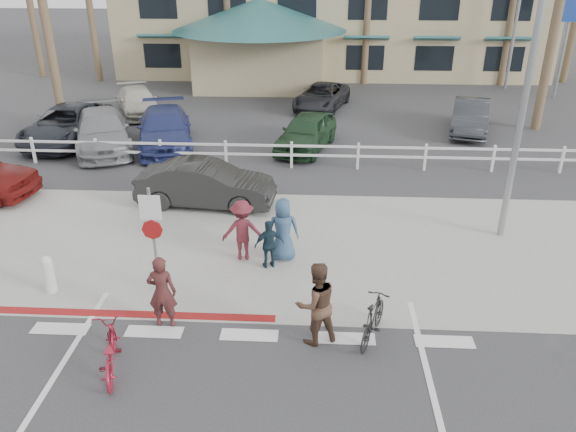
# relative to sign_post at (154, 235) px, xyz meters

# --- Properties ---
(ground) EXTENTS (140.00, 140.00, 0.00)m
(ground) POSITION_rel_sign_post_xyz_m (2.30, -2.20, -1.45)
(ground) COLOR #333335
(sidewalk_plaza) EXTENTS (22.00, 7.00, 0.01)m
(sidewalk_plaza) POSITION_rel_sign_post_xyz_m (2.30, 2.30, -1.44)
(sidewalk_plaza) COLOR gray
(sidewalk_plaza) RESTS_ON ground
(cross_street) EXTENTS (40.00, 5.00, 0.01)m
(cross_street) POSITION_rel_sign_post_xyz_m (2.30, 6.30, -1.45)
(cross_street) COLOR #333335
(cross_street) RESTS_ON ground
(parking_lot) EXTENTS (50.00, 16.00, 0.01)m
(parking_lot) POSITION_rel_sign_post_xyz_m (2.30, 15.80, -1.45)
(parking_lot) COLOR #333335
(parking_lot) RESTS_ON ground
(curb_red) EXTENTS (7.00, 0.25, 0.02)m
(curb_red) POSITION_rel_sign_post_xyz_m (-0.70, -1.00, -1.44)
(curb_red) COLOR maroon
(curb_red) RESTS_ON ground
(rail_fence) EXTENTS (29.40, 0.16, 1.00)m
(rail_fence) POSITION_rel_sign_post_xyz_m (2.80, 8.30, -0.95)
(rail_fence) COLOR silver
(rail_fence) RESTS_ON ground
(sign_post) EXTENTS (0.50, 0.10, 2.90)m
(sign_post) POSITION_rel_sign_post_xyz_m (0.00, 0.00, 0.00)
(sign_post) COLOR gray
(sign_post) RESTS_ON ground
(bollard_0) EXTENTS (0.26, 0.26, 0.95)m
(bollard_0) POSITION_rel_sign_post_xyz_m (-2.50, -0.20, -0.97)
(bollard_0) COLOR silver
(bollard_0) RESTS_ON ground
(streetlight_0) EXTENTS (0.60, 2.00, 9.00)m
(streetlight_0) POSITION_rel_sign_post_xyz_m (8.80, 3.30, 3.05)
(streetlight_0) COLOR gray
(streetlight_0) RESTS_ON ground
(streetlight_1) EXTENTS (0.60, 2.00, 9.50)m
(streetlight_1) POSITION_rel_sign_post_xyz_m (14.30, 21.80, 3.30)
(streetlight_1) COLOR gray
(streetlight_1) RESTS_ON ground
(info_sign) EXTENTS (1.20, 0.16, 5.60)m
(info_sign) POSITION_rel_sign_post_xyz_m (16.30, 19.80, 1.35)
(info_sign) COLOR navy
(info_sign) RESTS_ON ground
(bike_red) EXTENTS (1.05, 1.82, 0.90)m
(bike_red) POSITION_rel_sign_post_xyz_m (-0.18, -2.78, -1.00)
(bike_red) COLOR maroon
(bike_red) RESTS_ON ground
(rider_red) EXTENTS (0.62, 0.41, 1.66)m
(rider_red) POSITION_rel_sign_post_xyz_m (0.48, -1.33, -0.62)
(rider_red) COLOR #451E1D
(rider_red) RESTS_ON ground
(bike_black) EXTENTS (0.98, 1.63, 0.95)m
(bike_black) POSITION_rel_sign_post_xyz_m (4.83, -1.54, -0.98)
(bike_black) COLOR black
(bike_black) RESTS_ON ground
(rider_black) EXTENTS (1.07, 0.98, 1.80)m
(rider_black) POSITION_rel_sign_post_xyz_m (3.67, -1.68, -0.55)
(rider_black) COLOR #4E3526
(rider_black) RESTS_ON ground
(pedestrian_a) EXTENTS (1.12, 0.74, 1.62)m
(pedestrian_a) POSITION_rel_sign_post_xyz_m (1.77, 1.61, -0.64)
(pedestrian_a) COLOR maroon
(pedestrian_a) RESTS_ON ground
(pedestrian_child) EXTENTS (0.81, 0.54, 1.28)m
(pedestrian_child) POSITION_rel_sign_post_xyz_m (2.49, 1.20, -0.81)
(pedestrian_child) COLOR #162A36
(pedestrian_child) RESTS_ON ground
(pedestrian_b) EXTENTS (0.86, 0.60, 1.67)m
(pedestrian_b) POSITION_rel_sign_post_xyz_m (2.80, 1.65, -0.62)
(pedestrian_b) COLOR #304B6C
(pedestrian_b) RESTS_ON ground
(car_white_sedan) EXTENTS (4.33, 1.82, 1.39)m
(car_white_sedan) POSITION_rel_sign_post_xyz_m (0.22, 4.90, -0.76)
(car_white_sedan) COLOR black
(car_white_sedan) RESTS_ON ground
(lot_car_0) EXTENTS (2.63, 5.31, 1.45)m
(lot_car_0) POSITION_rel_sign_post_xyz_m (-6.68, 10.93, -0.73)
(lot_car_0) COLOR #21242C
(lot_car_0) RESTS_ON ground
(lot_car_1) EXTENTS (3.29, 5.46, 1.48)m
(lot_car_1) POSITION_rel_sign_post_xyz_m (-2.49, 10.48, -0.71)
(lot_car_1) COLOR navy
(lot_car_1) RESTS_ON ground
(lot_car_2) EXTENTS (2.76, 4.40, 1.40)m
(lot_car_2) POSITION_rel_sign_post_xyz_m (3.18, 10.51, -0.75)
(lot_car_2) COLOR #1F3E24
(lot_car_2) RESTS_ON ground
(lot_car_3) EXTENTS (2.51, 4.45, 1.39)m
(lot_car_3) POSITION_rel_sign_post_xyz_m (10.22, 13.17, -0.76)
(lot_car_3) COLOR #2B2D32
(lot_car_3) RESTS_ON ground
(lot_car_4) EXTENTS (3.31, 4.54, 1.22)m
(lot_car_4) POSITION_rel_sign_post_xyz_m (-5.04, 15.34, -0.84)
(lot_car_4) COLOR beige
(lot_car_4) RESTS_ON ground
(lot_car_5) EXTENTS (3.17, 4.77, 1.22)m
(lot_car_5) POSITION_rel_sign_post_xyz_m (3.79, 16.84, -0.84)
(lot_car_5) COLOR black
(lot_car_5) RESTS_ON ground
(lot_car_6) EXTENTS (3.83, 5.47, 1.47)m
(lot_car_6) POSITION_rel_sign_post_xyz_m (-4.91, 10.09, -0.71)
(lot_car_6) COLOR gray
(lot_car_6) RESTS_ON ground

